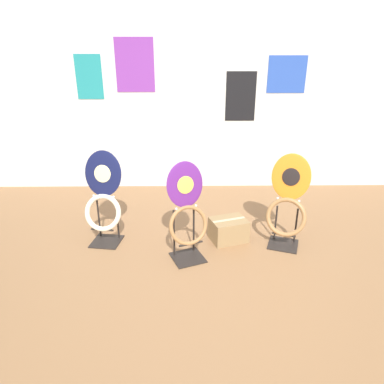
{
  "coord_description": "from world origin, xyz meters",
  "views": [
    {
      "loc": [
        -0.26,
        -2.24,
        1.75
      ],
      "look_at": [
        -0.22,
        0.76,
        0.55
      ],
      "focal_mm": 32.0,
      "sensor_mm": 36.0,
      "label": 1
    }
  ],
  "objects_px": {
    "toilet_seat_display_purple_note": "(187,212)",
    "storage_box": "(228,230)",
    "toilet_seat_display_orange_sun": "(287,207)",
    "toilet_seat_display_navy_moon": "(103,201)"
  },
  "relations": [
    {
      "from": "toilet_seat_display_orange_sun",
      "to": "toilet_seat_display_navy_moon",
      "type": "xyz_separation_m",
      "value": [
        -1.77,
        0.09,
        0.04
      ]
    },
    {
      "from": "toilet_seat_display_orange_sun",
      "to": "storage_box",
      "type": "distance_m",
      "value": 0.62
    },
    {
      "from": "toilet_seat_display_purple_note",
      "to": "storage_box",
      "type": "distance_m",
      "value": 0.63
    },
    {
      "from": "toilet_seat_display_orange_sun",
      "to": "storage_box",
      "type": "xyz_separation_m",
      "value": [
        -0.54,
        0.1,
        -0.29
      ]
    },
    {
      "from": "toilet_seat_display_purple_note",
      "to": "toilet_seat_display_navy_moon",
      "type": "distance_m",
      "value": 0.87
    },
    {
      "from": "toilet_seat_display_purple_note",
      "to": "toilet_seat_display_navy_moon",
      "type": "xyz_separation_m",
      "value": [
        -0.81,
        0.31,
        -0.02
      ]
    },
    {
      "from": "toilet_seat_display_purple_note",
      "to": "storage_box",
      "type": "bearing_deg",
      "value": 37.68
    },
    {
      "from": "toilet_seat_display_orange_sun",
      "to": "toilet_seat_display_navy_moon",
      "type": "height_order",
      "value": "toilet_seat_display_navy_moon"
    },
    {
      "from": "toilet_seat_display_purple_note",
      "to": "storage_box",
      "type": "height_order",
      "value": "toilet_seat_display_purple_note"
    },
    {
      "from": "storage_box",
      "to": "toilet_seat_display_navy_moon",
      "type": "bearing_deg",
      "value": -179.52
    }
  ]
}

